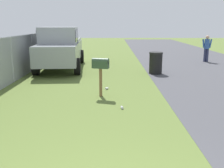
% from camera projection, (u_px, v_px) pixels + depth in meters
% --- Properties ---
extents(mailbox, '(0.34, 0.55, 1.22)m').
position_uv_depth(mailbox, '(101.00, 66.00, 8.05)').
color(mailbox, brown).
rests_on(mailbox, ground).
extents(pickup_truck, '(5.58, 2.41, 2.09)m').
position_uv_depth(pickup_truck, '(60.00, 47.00, 13.01)').
color(pickup_truck, '#93999E').
rests_on(pickup_truck, ground).
extents(trash_bin, '(0.62, 0.62, 0.99)m').
position_uv_depth(trash_bin, '(156.00, 63.00, 11.88)').
color(trash_bin, black).
rests_on(trash_bin, ground).
extents(pedestrian, '(0.30, 0.55, 1.57)m').
position_uv_depth(pedestrian, '(207.00, 47.00, 15.48)').
color(pedestrian, '#2D3351').
rests_on(pedestrian, ground).
extents(fence_section, '(18.03, 0.07, 1.78)m').
position_uv_depth(fence_section, '(23.00, 54.00, 11.29)').
color(fence_section, '#9EA3A8').
rests_on(fence_section, ground).
extents(litter_can_far_scatter, '(0.13, 0.08, 0.07)m').
position_uv_depth(litter_can_far_scatter, '(122.00, 108.00, 7.05)').
color(litter_can_far_scatter, silver).
rests_on(litter_can_far_scatter, ground).
extents(litter_cup_near_hydrant, '(0.12, 0.13, 0.08)m').
position_uv_depth(litter_cup_near_hydrant, '(107.00, 88.00, 9.10)').
color(litter_cup_near_hydrant, white).
rests_on(litter_cup_near_hydrant, ground).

